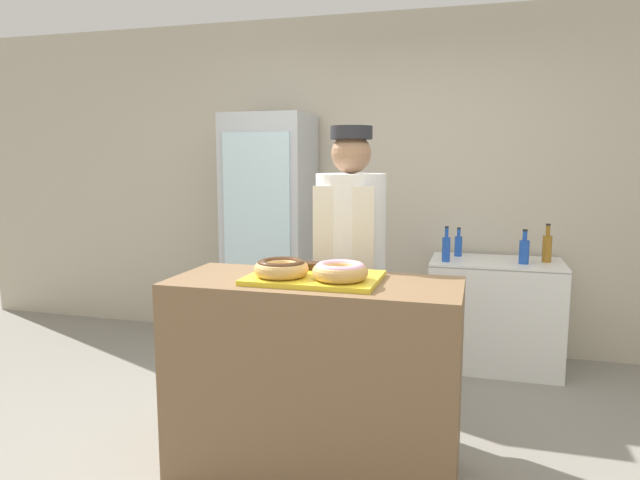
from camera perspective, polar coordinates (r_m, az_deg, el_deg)
The scene contains 15 objects.
ground_plane at distance 3.07m, azimuth -0.55°, elevation -22.16°, with size 14.00×14.00×0.00m, color gray.
wall_back at distance 4.74m, azimuth 6.70°, elevation 5.66°, with size 8.00×0.06×2.70m.
display_counter at distance 2.85m, azimuth -0.56°, elevation -13.67°, with size 1.38×0.58×0.98m.
serving_tray at distance 2.71m, azimuth -0.57°, elevation -3.81°, with size 0.62×0.43×0.02m.
donut_chocolate_glaze at distance 2.68m, azimuth -3.88°, elevation -2.75°, with size 0.26×0.26×0.08m.
donut_light_glaze at distance 2.60m, azimuth 2.03°, elevation -3.07°, with size 0.26×0.26×0.08m.
brownie_back_left at distance 2.87m, azimuth -0.97°, elevation -2.57°, with size 0.09×0.09×0.03m.
brownie_back_right at distance 2.83m, azimuth 1.58°, elevation -2.71°, with size 0.09×0.09×0.03m.
baker_person at distance 3.32m, azimuth 3.02°, elevation -2.99°, with size 0.40×0.40×1.73m.
beverage_fridge at distance 4.66m, azimuth -5.01°, elevation 0.72°, with size 0.66×0.59×1.90m.
chest_freezer at distance 4.48m, azimuth 17.06°, elevation -7.01°, with size 0.94×0.57×0.81m.
bottle_blue at distance 4.50m, azimuth 13.67°, elevation -0.50°, with size 0.06×0.06×0.22m.
bottle_blue_b at distance 4.24m, azimuth 12.50°, elevation -0.78°, with size 0.06×0.06×0.26m.
bottle_amber at distance 4.44m, azimuth 21.76°, elevation -0.68°, with size 0.07×0.07×0.28m.
bottle_blue_b_b at distance 4.30m, azimuth 19.74°, elevation -1.00°, with size 0.07×0.07×0.25m.
Camera 1 is at (0.74, -2.54, 1.55)m, focal length 32.00 mm.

